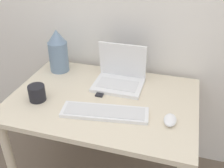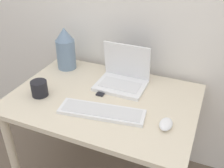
% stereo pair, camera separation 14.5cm
% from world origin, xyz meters
% --- Properties ---
extents(desk, '(1.07, 0.75, 0.71)m').
position_xyz_m(desk, '(0.00, 0.37, 0.61)').
color(desk, beige).
rests_on(desk, ground_plane).
extents(laptop, '(0.30, 0.24, 0.25)m').
position_xyz_m(laptop, '(0.05, 0.55, 0.76)').
color(laptop, white).
rests_on(laptop, desk).
extents(keyboard, '(0.47, 0.20, 0.02)m').
position_xyz_m(keyboard, '(0.05, 0.23, 0.72)').
color(keyboard, white).
rests_on(keyboard, desk).
extents(mouse, '(0.06, 0.10, 0.03)m').
position_xyz_m(mouse, '(0.39, 0.25, 0.72)').
color(mouse, white).
rests_on(mouse, desk).
extents(vase, '(0.13, 0.13, 0.29)m').
position_xyz_m(vase, '(-0.39, 0.61, 0.85)').
color(vase, slate).
rests_on(vase, desk).
extents(mp3_player, '(0.04, 0.06, 0.01)m').
position_xyz_m(mp3_player, '(-0.03, 0.40, 0.71)').
color(mp3_player, black).
rests_on(mp3_player, desk).
extents(mug, '(0.09, 0.09, 0.09)m').
position_xyz_m(mug, '(-0.35, 0.25, 0.75)').
color(mug, black).
rests_on(mug, desk).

